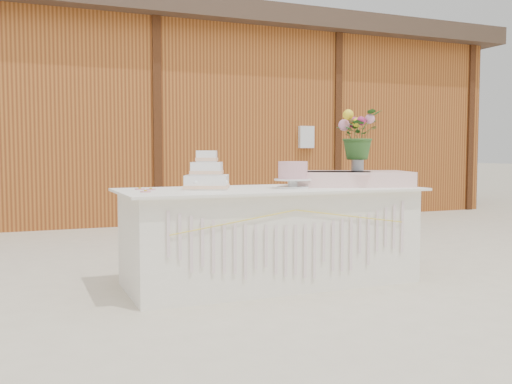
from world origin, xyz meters
TOP-DOWN VIEW (x-y plane):
  - ground at (0.00, 0.00)m, footprint 80.00×80.00m
  - barn at (-0.01, 5.99)m, footprint 12.60×4.60m
  - cake_table at (0.00, -0.00)m, footprint 2.40×1.00m
  - wedding_cake at (-0.50, 0.09)m, footprint 0.44×0.44m
  - pink_cake_stand at (0.16, -0.08)m, footprint 0.30×0.30m
  - satin_runner at (0.76, 0.04)m, footprint 1.12×0.86m
  - flower_vase at (0.85, 0.05)m, footprint 0.11×0.11m
  - bouquet at (0.85, 0.05)m, footprint 0.49×0.46m
  - loose_flowers at (-0.95, 0.10)m, footprint 0.25×0.40m

SIDE VIEW (x-z plane):
  - ground at x=0.00m, z-range 0.00..0.00m
  - cake_table at x=0.00m, z-range 0.00..0.77m
  - loose_flowers at x=-0.95m, z-range 0.77..0.79m
  - satin_runner at x=0.76m, z-range 0.77..0.90m
  - wedding_cake at x=-0.50m, z-range 0.72..1.02m
  - pink_cake_stand at x=0.16m, z-range 0.78..1.00m
  - flower_vase at x=0.85m, z-range 0.90..1.04m
  - bouquet at x=0.85m, z-range 1.04..1.47m
  - barn at x=-0.01m, z-range 0.03..3.33m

